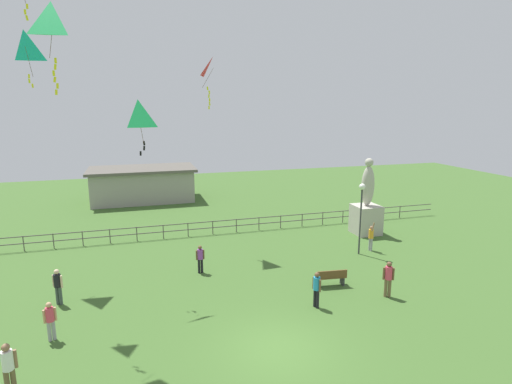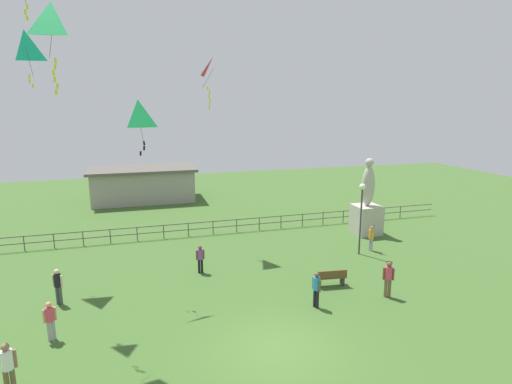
# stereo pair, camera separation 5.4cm
# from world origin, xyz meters

# --- Properties ---
(ground_plane) EXTENTS (80.00, 80.00, 0.00)m
(ground_plane) POSITION_xyz_m (0.00, 0.00, 0.00)
(ground_plane) COLOR #3D6028
(statue_monument) EXTENTS (1.70, 1.70, 5.22)m
(statue_monument) POSITION_xyz_m (10.37, 11.22, 1.64)
(statue_monument) COLOR #B2AD9E
(statue_monument) RESTS_ON ground_plane
(lamppost) EXTENTS (0.36, 0.36, 4.26)m
(lamppost) POSITION_xyz_m (7.85, 7.80, 3.11)
(lamppost) COLOR #38383D
(lamppost) RESTS_ON ground_plane
(park_bench) EXTENTS (1.54, 0.57, 0.85)m
(park_bench) POSITION_xyz_m (4.24, 4.24, 0.46)
(park_bench) COLOR brown
(park_bench) RESTS_ON ground_plane
(person_0) EXTENTS (0.54, 0.32, 2.03)m
(person_0) POSITION_xyz_m (-8.57, 0.04, 1.02)
(person_0) COLOR brown
(person_0) RESTS_ON ground_plane
(person_1) EXTENTS (0.46, 0.28, 1.51)m
(person_1) POSITION_xyz_m (-1.61, 7.67, 0.87)
(person_1) COLOR black
(person_1) RESTS_ON ground_plane
(person_2) EXTENTS (0.30, 0.47, 1.62)m
(person_2) POSITION_xyz_m (2.64, 2.49, 0.93)
(person_2) COLOR black
(person_2) RESTS_ON ground_plane
(person_3) EXTENTS (0.45, 0.29, 1.54)m
(person_3) POSITION_xyz_m (-7.94, 2.95, 0.89)
(person_3) COLOR #99999E
(person_3) RESTS_ON ground_plane
(person_4) EXTENTS (0.29, 0.49, 1.83)m
(person_4) POSITION_xyz_m (8.82, 8.10, 0.92)
(person_4) COLOR #99999E
(person_4) RESTS_ON ground_plane
(person_5) EXTENTS (0.47, 0.32, 1.70)m
(person_5) POSITION_xyz_m (6.21, 2.48, 0.98)
(person_5) COLOR brown
(person_5) RESTS_ON ground_plane
(person_6) EXTENTS (0.45, 0.30, 1.64)m
(person_6) POSITION_xyz_m (-8.15, 5.98, 0.94)
(person_6) COLOR #3F4C47
(person_6) RESTS_ON ground_plane
(kite_1) EXTENTS (1.07, 1.11, 2.38)m
(kite_1) POSITION_xyz_m (-4.31, 6.67, 8.17)
(kite_1) COLOR #1EB759
(kite_2) EXTENTS (1.10, 1.10, 2.56)m
(kite_2) POSITION_xyz_m (-9.21, 9.85, 11.32)
(kite_2) COLOR #19B2B2
(kite_3) EXTENTS (1.04, 1.28, 3.15)m
(kite_3) POSITION_xyz_m (-7.12, 4.49, 11.42)
(kite_3) COLOR #1EB759
(kite_4) EXTENTS (1.15, 1.22, 2.92)m
(kite_4) POSITION_xyz_m (0.07, 11.81, 10.69)
(kite_4) COLOR red
(waterfront_railing) EXTENTS (36.02, 0.06, 0.95)m
(waterfront_railing) POSITION_xyz_m (-0.41, 14.00, 0.63)
(waterfront_railing) COLOR #4C4742
(waterfront_railing) RESTS_ON ground_plane
(pavilion_building) EXTENTS (9.50, 5.27, 3.07)m
(pavilion_building) POSITION_xyz_m (-4.06, 26.00, 1.56)
(pavilion_building) COLOR gray
(pavilion_building) RESTS_ON ground_plane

